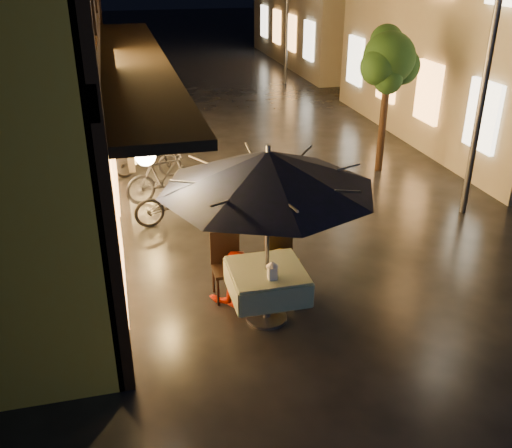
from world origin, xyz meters
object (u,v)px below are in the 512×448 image
object	(u,v)px
patio_umbrella	(268,170)
table_lantern	(272,269)
person_yellow	(282,252)
bicycle_0	(178,200)
streetlamp_near	(489,56)
person_orange	(234,254)
cafe_table	(267,281)

from	to	relation	value
patio_umbrella	table_lantern	distance (m)	1.26
person_yellow	bicycle_0	xyz separation A→B (m)	(-1.15, 2.83, -0.26)
person_yellow	bicycle_0	bearing A→B (deg)	-62.62
streetlamp_near	bicycle_0	world-z (taller)	streetlamp_near
streetlamp_near	person_orange	xyz separation A→B (m)	(-4.89, -1.93, -2.18)
person_orange	bicycle_0	size ratio (longest dim) A/B	0.91
cafe_table	patio_umbrella	distance (m)	1.56
person_orange	patio_umbrella	bearing A→B (deg)	114.76
person_yellow	bicycle_0	distance (m)	3.07
cafe_table	person_orange	xyz separation A→B (m)	(-0.33, 0.58, 0.15)
patio_umbrella	streetlamp_near	bearing A→B (deg)	28.76
table_lantern	person_orange	xyz separation A→B (m)	(-0.33, 0.83, -0.18)
table_lantern	streetlamp_near	bearing A→B (deg)	31.14
streetlamp_near	cafe_table	world-z (taller)	streetlamp_near
streetlamp_near	patio_umbrella	world-z (taller)	streetlamp_near
patio_umbrella	person_yellow	size ratio (longest dim) A/B	1.96
cafe_table	person_orange	world-z (taller)	person_orange
table_lantern	person_orange	distance (m)	0.91
person_orange	streetlamp_near	bearing A→B (deg)	-163.01
person_orange	table_lantern	bearing A→B (deg)	106.83
patio_umbrella	table_lantern	world-z (taller)	patio_umbrella
streetlamp_near	person_orange	distance (m)	5.69
streetlamp_near	table_lantern	bearing A→B (deg)	-148.86
table_lantern	bicycle_0	distance (m)	3.75
streetlamp_near	bicycle_0	bearing A→B (deg)	170.76
table_lantern	bicycle_0	xyz separation A→B (m)	(-0.78, 3.63, -0.49)
patio_umbrella	person_yellow	bearing A→B (deg)	56.47
cafe_table	person_yellow	bearing A→B (deg)	56.47
person_orange	person_yellow	world-z (taller)	person_orange
bicycle_0	person_orange	bearing A→B (deg)	178.55
table_lantern	bicycle_0	world-z (taller)	table_lantern
patio_umbrella	person_yellow	world-z (taller)	patio_umbrella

